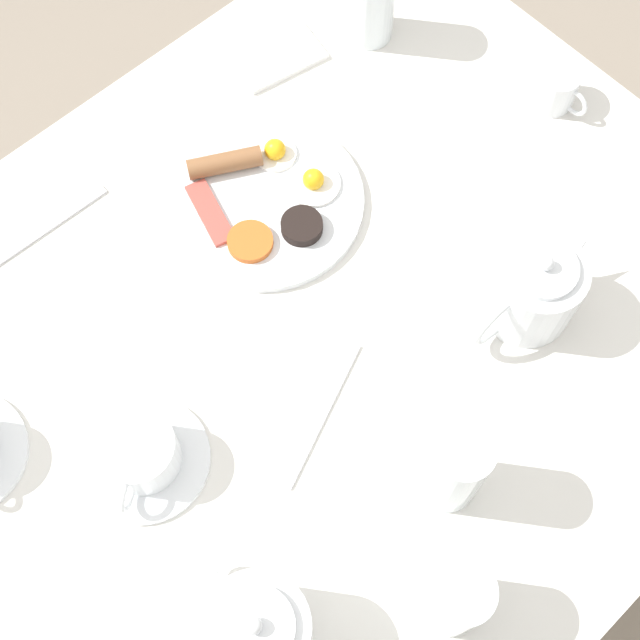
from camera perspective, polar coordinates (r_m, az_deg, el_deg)
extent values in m
plane|color=gray|center=(1.84, 0.00, -10.11)|extent=(8.00, 8.00, 0.00)
cube|color=silver|center=(1.11, 0.00, -0.73)|extent=(0.94, 1.12, 0.03)
cylinder|color=brown|center=(1.79, 2.99, 13.89)|extent=(0.04, 0.04, 0.75)
cylinder|color=white|center=(1.18, -3.64, 7.63)|extent=(0.26, 0.26, 0.01)
cylinder|color=white|center=(1.18, -0.43, 8.73)|extent=(0.07, 0.07, 0.00)
sphere|color=yellow|center=(1.17, -0.43, 9.00)|extent=(0.03, 0.03, 0.03)
cylinder|color=white|center=(1.21, -2.88, 10.56)|extent=(0.06, 0.06, 0.00)
sphere|color=yellow|center=(1.20, -2.90, 10.84)|extent=(0.03, 0.03, 0.03)
cylinder|color=brown|center=(1.19, -6.11, 9.98)|extent=(0.07, 0.10, 0.03)
cube|color=#B74C42|center=(1.17, -6.92, 6.94)|extent=(0.10, 0.05, 0.01)
cylinder|color=#D16023|center=(1.14, -4.49, 5.02)|extent=(0.06, 0.06, 0.01)
cylinder|color=black|center=(1.14, -1.17, 6.03)|extent=(0.05, 0.05, 0.02)
cylinder|color=white|center=(0.96, -3.99, -19.27)|extent=(0.11, 0.11, 0.10)
cylinder|color=white|center=(0.91, -4.22, -18.99)|extent=(0.08, 0.08, 0.01)
sphere|color=white|center=(0.89, -4.28, -18.92)|extent=(0.02, 0.02, 0.02)
torus|color=white|center=(0.97, -6.33, -16.49)|extent=(0.08, 0.01, 0.08)
cylinder|color=white|center=(1.09, 13.49, 1.92)|extent=(0.11, 0.11, 0.10)
cylinder|color=white|center=(1.05, 14.13, 3.24)|extent=(0.08, 0.08, 0.01)
sphere|color=white|center=(1.04, 14.30, 3.56)|extent=(0.02, 0.02, 0.02)
cone|color=white|center=(1.12, 16.08, 4.31)|extent=(0.02, 0.06, 0.05)
torus|color=white|center=(1.07, 11.30, 0.00)|extent=(0.01, 0.08, 0.08)
cylinder|color=white|center=(1.06, -11.12, -8.76)|extent=(0.15, 0.15, 0.01)
cylinder|color=white|center=(1.03, -11.44, -8.28)|extent=(0.09, 0.09, 0.06)
cylinder|color=tan|center=(1.03, -11.39, -8.36)|extent=(0.08, 0.08, 0.05)
torus|color=white|center=(1.02, -12.21, -10.76)|extent=(0.03, 0.04, 0.04)
cylinder|color=white|center=(0.97, 8.68, -17.19)|extent=(0.07, 0.07, 0.12)
cylinder|color=white|center=(0.98, 8.61, -9.33)|extent=(0.07, 0.07, 0.15)
cylinder|color=white|center=(1.29, 14.78, 14.23)|extent=(0.06, 0.06, 0.06)
torus|color=white|center=(1.29, 15.93, 13.28)|extent=(0.04, 0.01, 0.04)
cube|color=white|center=(1.32, -2.73, 16.48)|extent=(0.10, 0.14, 0.01)
cube|color=silver|center=(1.21, -17.24, 5.57)|extent=(0.02, 0.19, 0.00)
cube|color=silver|center=(1.06, 0.11, -6.01)|extent=(0.09, 0.19, 0.00)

